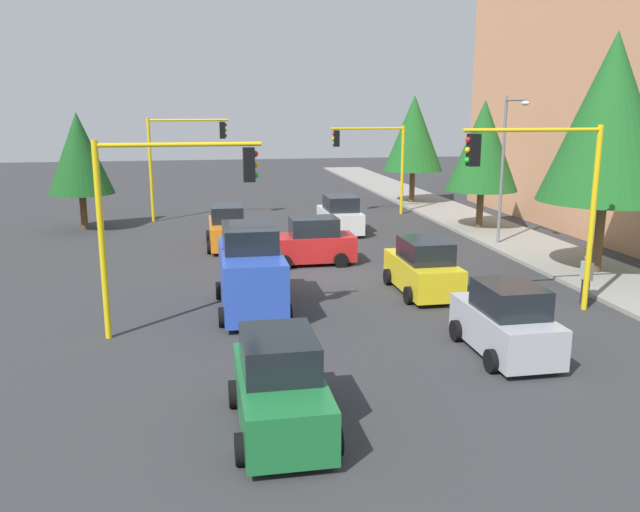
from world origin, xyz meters
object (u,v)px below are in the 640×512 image
at_px(traffic_signal_near_left, 544,183).
at_px(street_lamp_curbside, 507,155).
at_px(car_red, 310,243).
at_px(car_green, 280,387).
at_px(delivery_van_blue, 251,272).
at_px(car_white, 340,216).
at_px(car_silver, 506,322).
at_px(traffic_signal_far_left, 373,152).
at_px(tree_opposite_side, 79,154).
at_px(pedestrian_crossing, 586,278).
at_px(traffic_signal_far_right, 181,149).
at_px(car_orange, 227,228).
at_px(tree_roadside_mid, 483,146).
at_px(tree_roadside_far, 414,133).
at_px(traffic_signal_near_right, 166,199).
at_px(tree_roadside_near, 610,118).
at_px(car_yellow, 423,268).

distance_m(traffic_signal_near_left, street_lamp_curbside, 10.22).
relative_size(car_red, car_green, 0.97).
bearing_deg(delivery_van_blue, car_white, 155.84).
bearing_deg(car_silver, traffic_signal_far_left, 173.76).
bearing_deg(car_green, tree_opposite_side, -162.40).
bearing_deg(tree_opposite_side, pedestrian_crossing, 47.22).
height_order(traffic_signal_far_right, pedestrian_crossing, traffic_signal_far_right).
height_order(traffic_signal_far_right, delivery_van_blue, traffic_signal_far_right).
bearing_deg(car_green, pedestrian_crossing, 121.50).
bearing_deg(traffic_signal_far_right, street_lamp_curbside, 55.18).
xyz_separation_m(street_lamp_curbside, delivery_van_blue, (7.68, -12.45, -3.07)).
distance_m(traffic_signal_near_left, traffic_signal_far_left, 20.00).
relative_size(delivery_van_blue, car_orange, 1.15).
bearing_deg(tree_roadside_mid, car_silver, -21.77).
bearing_deg(delivery_van_blue, car_green, -0.37).
distance_m(car_orange, pedestrian_crossing, 16.18).
bearing_deg(traffic_signal_near_left, tree_roadside_far, 171.09).
xyz_separation_m(traffic_signal_far_right, car_silver, (23.24, 8.85, -3.29)).
relative_size(traffic_signal_near_left, car_red, 1.57).
relative_size(traffic_signal_near_right, tree_roadside_near, 0.61).
xyz_separation_m(tree_roadside_far, tree_roadside_mid, (10.00, 0.50, -0.28)).
bearing_deg(car_red, tree_opposite_side, -132.95).
relative_size(car_silver, car_orange, 0.89).
distance_m(car_white, pedestrian_crossing, 15.06).
distance_m(car_white, car_yellow, 11.79).
bearing_deg(traffic_signal_far_left, tree_roadside_near, 16.85).
bearing_deg(traffic_signal_near_right, tree_opposite_side, -163.56).
xyz_separation_m(traffic_signal_far_left, tree_roadside_mid, (6.00, 4.35, 0.67)).
xyz_separation_m(traffic_signal_near_left, car_white, (-14.61, -3.30, -3.30)).
bearing_deg(pedestrian_crossing, car_white, -158.95).
bearing_deg(car_green, car_red, 167.97).
relative_size(delivery_van_blue, car_silver, 1.29).
xyz_separation_m(traffic_signal_near_right, tree_roadside_near, (-4.00, 16.19, 2.10)).
distance_m(traffic_signal_far_left, pedestrian_crossing, 19.78).
distance_m(tree_roadside_mid, car_green, 24.51).
relative_size(tree_opposite_side, car_white, 1.58).
height_order(street_lamp_curbside, car_red, street_lamp_curbside).
bearing_deg(pedestrian_crossing, tree_roadside_far, 175.97).
height_order(traffic_signal_far_right, car_silver, traffic_signal_far_right).
relative_size(tree_roadside_near, car_orange, 2.22).
height_order(car_red, car_white, same).
bearing_deg(tree_opposite_side, traffic_signal_far_right, 110.80).
distance_m(tree_roadside_mid, delivery_van_blue, 18.21).
bearing_deg(traffic_signal_far_left, traffic_signal_far_right, -90.00).
bearing_deg(tree_roadside_mid, traffic_signal_far_right, -110.87).
bearing_deg(car_yellow, car_green, -34.37).
bearing_deg(delivery_van_blue, tree_roadside_mid, 132.34).
height_order(car_silver, pedestrian_crossing, car_silver).
relative_size(car_red, car_yellow, 0.94).
relative_size(street_lamp_curbside, car_white, 1.77).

